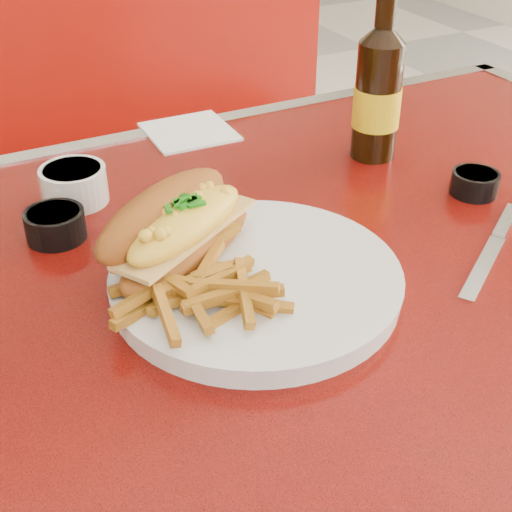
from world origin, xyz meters
name	(u,v)px	position (x,y,z in m)	size (l,w,h in m)	color
diner_table	(304,380)	(0.00, 0.00, 0.61)	(1.23, 0.83, 0.77)	red
booth_bench_far	(117,264)	(0.00, 0.81, 0.29)	(1.20, 0.51, 0.90)	maroon
dinner_plate	(256,280)	(-0.07, -0.01, 0.78)	(0.32, 0.32, 0.02)	silver
mac_hoagie	(178,228)	(-0.13, 0.04, 0.83)	(0.21, 0.18, 0.09)	#944C17
fries_pile	(189,280)	(-0.14, -0.02, 0.81)	(0.12, 0.11, 0.04)	#C07E20
fork	(292,257)	(-0.03, 0.00, 0.79)	(0.05, 0.15, 0.00)	silver
gravy_ramekin	(74,184)	(-0.18, 0.25, 0.79)	(0.10, 0.10, 0.04)	silver
sauce_cup_left	(55,224)	(-0.22, 0.17, 0.79)	(0.07, 0.07, 0.03)	black
sauce_cup_right	(475,182)	(0.26, 0.04, 0.79)	(0.06, 0.06, 0.03)	black
beer_bottle	(378,90)	(0.21, 0.19, 0.86)	(0.08, 0.08, 0.24)	black
knife	(496,241)	(0.20, -0.06, 0.77)	(0.18, 0.13, 0.01)	silver
paper_napkin	(189,132)	(0.02, 0.37, 0.77)	(0.12, 0.12, 0.00)	white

